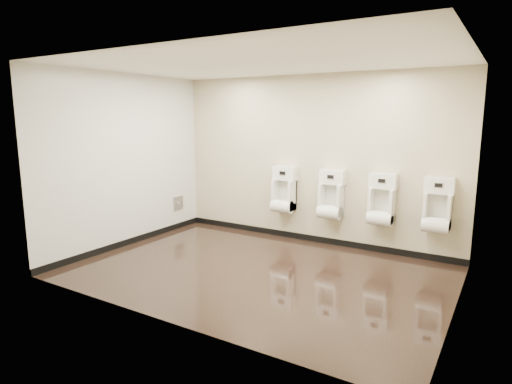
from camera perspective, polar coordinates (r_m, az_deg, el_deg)
ground at (r=6.03m, az=0.13°, el=-10.52°), size 5.00×3.50×0.00m
ceiling at (r=5.68m, az=0.14°, el=16.92°), size 5.00×3.50×0.00m
back_wall at (r=7.24m, az=7.36°, el=4.28°), size 5.00×0.02×2.80m
front_wall at (r=4.31m, az=-12.02°, el=0.16°), size 5.00×0.02×2.80m
left_wall at (r=7.30m, az=-16.94°, el=3.97°), size 0.02×3.50×2.80m
right_wall at (r=4.90m, az=26.00°, el=0.54°), size 0.02×3.50×2.80m
tile_overlay_left at (r=7.30m, az=-16.91°, el=3.97°), size 0.01×3.50×2.80m
skirting_back at (r=7.48m, az=7.08°, el=-6.07°), size 5.00×0.02×0.10m
skirting_left at (r=7.55m, az=-16.35°, el=-6.27°), size 0.02×3.50×0.10m
access_panel at (r=8.26m, az=-10.34°, el=-1.40°), size 0.04×0.25×0.25m
urinal_0 at (r=7.38m, az=3.72°, el=-0.14°), size 0.42×0.31×0.78m
urinal_1 at (r=7.03m, az=9.98°, el=-0.79°), size 0.42×0.31×0.78m
urinal_2 at (r=6.78m, az=16.40°, el=-1.45°), size 0.42×0.31×0.78m
urinal_3 at (r=6.63m, az=23.03°, el=-2.12°), size 0.42×0.31×0.78m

